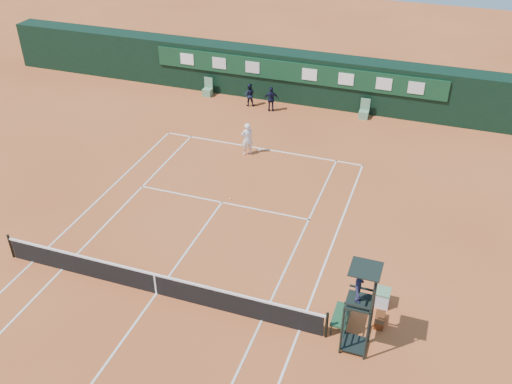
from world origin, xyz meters
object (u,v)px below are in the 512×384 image
player_bench (345,313)px  player (247,139)px  umpire_chair (361,292)px  cooler (382,297)px  tennis_net (155,283)px

player_bench → player: size_ratio=0.68×
umpire_chair → cooler: (0.53, 2.33, -2.13)m
player_bench → cooler: (1.05, 1.48, -0.27)m
player_bench → player: (-7.35, 10.37, 0.29)m
tennis_net → player_bench: (6.87, 0.72, 0.09)m
tennis_net → player: size_ratio=7.28×
player_bench → player: player is taller
umpire_chair → player: size_ratio=1.93×
tennis_net → umpire_chair: (7.38, -0.13, 1.95)m
tennis_net → cooler: bearing=15.5°
umpire_chair → player_bench: bearing=121.1°
umpire_chair → cooler: size_ratio=5.30×
tennis_net → cooler: (7.91, 2.20, -0.18)m
tennis_net → player_bench: bearing=6.0°
tennis_net → umpire_chair: 7.63m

